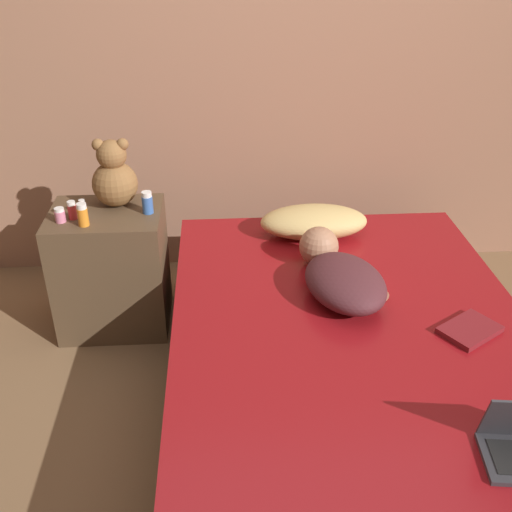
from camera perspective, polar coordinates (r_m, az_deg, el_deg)
The scene contains 13 objects.
ground_plane at distance 2.74m, azimuth 8.43°, elevation -13.39°, with size 12.00×12.00×0.00m, color brown.
wall_back at distance 3.32m, azimuth 5.65°, elevation 19.95°, with size 8.00×0.06×2.60m.
bed at distance 2.60m, azimuth 8.77°, elevation -10.04°, with size 1.49×2.02×0.42m.
nightstand at distance 3.08m, azimuth -13.54°, elevation -1.23°, with size 0.53×0.43×0.63m.
pillow at distance 3.07m, azimuth 5.52°, elevation 3.27°, with size 0.55×0.29×0.16m.
person_lying at distance 2.62m, azimuth 7.94°, elevation -1.75°, with size 0.41×0.65×0.18m.
teddy_bear at distance 2.95m, azimuth -13.36°, elevation 7.35°, with size 0.22×0.22×0.33m.
bottle_orange at distance 2.81m, azimuth -16.18°, elevation 3.78°, with size 0.05×0.05×0.11m.
bottle_clear at distance 2.93m, azimuth -16.20°, elevation 4.48°, with size 0.03×0.03×0.07m.
bottle_pink at distance 2.89m, azimuth -18.17°, elevation 3.72°, with size 0.05×0.05×0.07m.
bottle_red at distance 2.89m, azimuth -17.10°, elevation 4.18°, with size 0.04×0.04×0.09m.
bottle_blue at distance 2.87m, azimuth -10.31°, elevation 5.02°, with size 0.05×0.05×0.11m.
book at distance 2.52m, azimuth 19.69°, elevation -6.64°, with size 0.28×0.26×0.02m.
Camera 1 is at (-0.52, -1.94, 1.85)m, focal length 42.00 mm.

